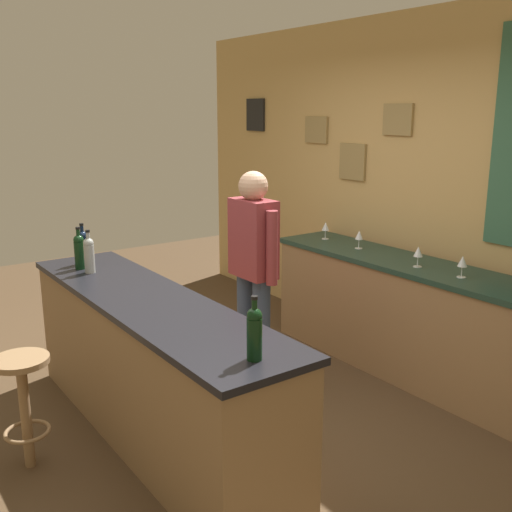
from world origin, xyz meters
name	(u,v)px	position (x,y,z in m)	size (l,w,h in m)	color
ground_plane	(208,416)	(0.00, 0.00, 0.00)	(10.00, 10.00, 0.00)	#4C3823
back_wall	(420,187)	(0.03, 2.03, 1.42)	(6.00, 0.09, 2.80)	tan
bar_counter	(152,368)	(0.00, -0.40, 0.46)	(2.59, 0.60, 0.92)	olive
side_counter	(417,321)	(0.40, 1.65, 0.45)	(2.76, 0.56, 0.90)	olive
bartender	(253,266)	(-0.20, 0.53, 0.94)	(0.52, 0.21, 1.62)	#384766
bar_stool	(23,394)	(-0.12, -1.14, 0.46)	(0.32, 0.32, 0.68)	olive
wine_bottle_a	(83,246)	(-1.04, -0.42, 1.06)	(0.07, 0.07, 0.31)	black
wine_bottle_b	(79,250)	(-0.91, -0.49, 1.06)	(0.07, 0.07, 0.31)	black
wine_bottle_c	(89,254)	(-0.77, -0.47, 1.06)	(0.07, 0.07, 0.31)	#999E99
wine_bottle_d	(254,332)	(1.11, -0.40, 1.06)	(0.07, 0.07, 0.31)	black
wine_glass_a	(326,227)	(-0.70, 1.68, 1.01)	(0.07, 0.07, 0.16)	silver
wine_glass_b	(359,236)	(-0.26, 1.65, 1.01)	(0.07, 0.07, 0.16)	silver
wine_glass_c	(418,252)	(0.42, 1.58, 1.01)	(0.07, 0.07, 0.16)	silver
wine_glass_d	(463,262)	(0.79, 1.60, 1.01)	(0.07, 0.07, 0.16)	silver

